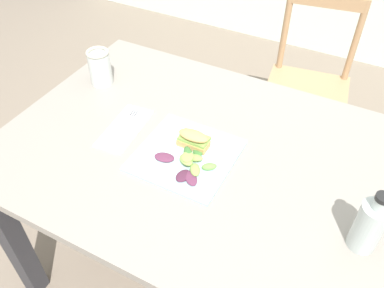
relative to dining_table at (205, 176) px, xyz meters
name	(u,v)px	position (x,y,z in m)	size (l,w,h in m)	color
ground_plane	(189,278)	(-0.04, -0.06, -0.62)	(8.92, 8.92, 0.00)	#7A6B5B
dining_table	(205,176)	(0.00, 0.00, 0.00)	(1.33, 0.92, 0.74)	gray
chair_wooden_far	(307,87)	(0.12, 0.93, -0.18)	(0.46, 0.46, 0.87)	tan
plate_lunch	(186,155)	(-0.05, -0.05, 0.12)	(0.29, 0.29, 0.01)	silver
sandwich_half_front	(194,139)	(-0.04, 0.00, 0.16)	(0.10, 0.06, 0.06)	tan
salad_mixed_greens	(189,163)	(-0.01, -0.09, 0.14)	(0.20, 0.17, 0.03)	#4C2338
napkin_folded	(124,128)	(-0.29, -0.03, 0.12)	(0.10, 0.23, 0.00)	white
fork_on_napkin	(127,124)	(-0.29, -0.01, 0.12)	(0.05, 0.19, 0.00)	silver
bottle_cold_brew	(368,228)	(0.50, -0.12, 0.19)	(0.07, 0.07, 0.19)	#472819
mason_jar_iced_tea	(100,69)	(-0.52, 0.16, 0.18)	(0.08, 0.08, 0.14)	gold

